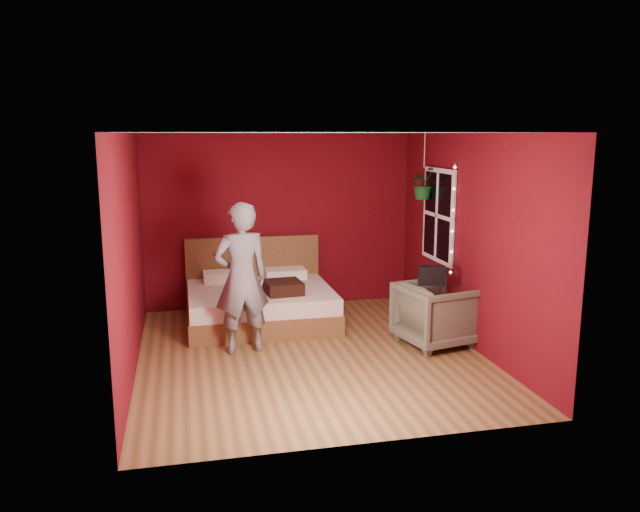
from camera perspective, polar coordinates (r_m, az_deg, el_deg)
The scene contains 10 objects.
floor at distance 7.55m, azimuth -0.92°, elevation -8.94°, with size 4.50×4.50×0.00m, color olive.
room_walls at distance 7.15m, azimuth -0.96°, elevation 3.81°, with size 4.04×4.54×2.62m.
window at distance 8.61m, azimuth 10.75°, elevation 3.67°, with size 0.05×0.97×1.27m.
fairy_lights at distance 8.13m, azimuth 12.04°, elevation 3.18°, with size 0.04×0.04×1.45m.
bed at distance 8.76m, azimuth -5.56°, elevation -4.18°, with size 1.98×1.68×1.09m.
person at distance 7.43m, azimuth -7.19°, elevation -2.04°, with size 0.66×0.43×1.81m, color slate.
armchair at distance 7.88m, azimuth 10.59°, elevation -5.26°, with size 0.84×0.86×0.78m, color #64624F.
handbag at distance 7.71m, azimuth 10.19°, elevation -1.74°, with size 0.32×0.16×0.23m, color black.
throw_pillow at distance 8.32m, azimuth -3.37°, elevation -2.88°, with size 0.47×0.47×0.17m, color black.
hanging_plant at distance 8.82m, azimuth 9.45°, elevation 6.57°, with size 0.48×0.44×0.91m.
Camera 1 is at (-1.43, -6.94, 2.59)m, focal length 35.00 mm.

